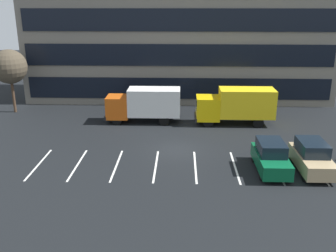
% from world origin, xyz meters
% --- Properties ---
extents(ground_plane, '(120.00, 120.00, 0.00)m').
position_xyz_m(ground_plane, '(0.00, 0.00, 0.00)').
color(ground_plane, black).
extents(office_building, '(34.19, 10.34, 18.00)m').
position_xyz_m(office_building, '(0.00, 17.95, 9.00)').
color(office_building, slate).
rests_on(office_building, ground_plane).
extents(lot_markings, '(19.74, 5.40, 0.01)m').
position_xyz_m(lot_markings, '(0.00, -3.14, 0.00)').
color(lot_markings, silver).
rests_on(lot_markings, ground_plane).
extents(box_truck_yellow_all, '(7.32, 2.42, 3.39)m').
position_xyz_m(box_truck_yellow_all, '(5.51, 6.63, 1.91)').
color(box_truck_yellow_all, yellow).
rests_on(box_truck_yellow_all, ground_plane).
extents(box_truck_orange, '(7.07, 2.34, 3.28)m').
position_xyz_m(box_truck_orange, '(-3.09, 6.93, 1.84)').
color(box_truck_orange, '#D85914').
rests_on(box_truck_orange, ground_plane).
extents(suv_tan, '(1.97, 4.65, 2.10)m').
position_xyz_m(suv_tan, '(9.28, -3.55, 1.02)').
color(suv_tan, tan).
rests_on(suv_tan, ground_plane).
extents(suv_forest, '(1.94, 4.57, 2.07)m').
position_xyz_m(suv_forest, '(6.51, -3.58, 1.00)').
color(suv_forest, '#0C5933').
rests_on(suv_forest, ground_plane).
extents(bare_tree, '(3.46, 3.46, 6.49)m').
position_xyz_m(bare_tree, '(-17.00, 9.87, 4.74)').
color(bare_tree, '#473323').
rests_on(bare_tree, ground_plane).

